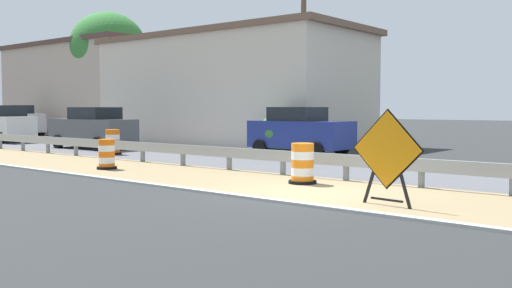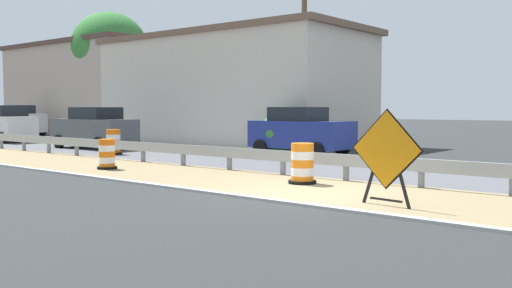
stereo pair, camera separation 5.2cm
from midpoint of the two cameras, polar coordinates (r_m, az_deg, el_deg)
The scene contains 18 objects.
ground_plane at distance 12.77m, azimuth 4.72°, elevation -5.04°, with size 160.00×160.00×0.00m, color #2B2D2D.
median_dirt_strip at distance 13.43m, azimuth 6.63°, elevation -4.61°, with size 3.99×120.00×0.01m, color #8E7A56.
far_lane_asphalt at distance 18.47m, azimuth 16.13°, elevation -2.47°, with size 7.41×120.00×0.00m, color #56565B.
curb_near_edge at distance 11.73m, azimuth 1.13°, elevation -5.79°, with size 0.20×120.00×0.11m, color #ADADA8.
guardrail_median at distance 16.84m, azimuth -0.32°, elevation -1.14°, with size 0.18×45.94×0.71m.
warning_sign_diamond at distance 11.31m, azimuth 13.06°, elevation -0.92°, with size 0.20×1.59×1.93m.
traffic_barrel_nearest at distance 14.38m, azimuth 4.66°, elevation -2.18°, with size 0.72×0.72×1.04m.
traffic_barrel_close at distance 18.34m, azimuth -15.04°, elevation -1.16°, with size 0.63×0.63×0.95m.
traffic_barrel_mid at distance 24.02m, azimuth -14.43°, elevation 0.08°, with size 0.72×0.72×1.04m.
car_trailing_near_lane at distance 22.89m, azimuth 4.45°, elevation 1.31°, with size 2.12×4.14×1.97m.
car_lead_far_lane at distance 27.77m, azimuth -16.30°, elevation 1.59°, with size 2.10×4.67×1.97m.
car_trailing_far_lane at distance 34.88m, azimuth -24.25°, elevation 1.85°, with size 2.04×4.06×2.03m.
car_distant_a at distance 40.92m, azimuth -23.15°, elevation 2.16°, with size 2.06×4.09×2.12m.
roadside_shop_near at distance 30.62m, azimuth -2.53°, elevation 5.59°, with size 7.07×14.83×5.88m.
roadside_shop_far at distance 44.04m, azimuth -15.50°, elevation 5.37°, with size 8.97×13.87×6.63m.
utility_pole_near at distance 25.46m, azimuth 4.78°, elevation 8.41°, with size 0.24×1.80×7.75m.
bush_roadside at distance 23.59m, azimuth 3.02°, elevation 1.14°, with size 2.42×2.42×1.78m, color #337533.
tree_roadside at distance 40.11m, azimuth -14.86°, elevation 9.59°, with size 5.11×5.11×8.46m.
Camera 1 is at (-10.46, -7.06, 1.94)m, focal length 39.30 mm.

